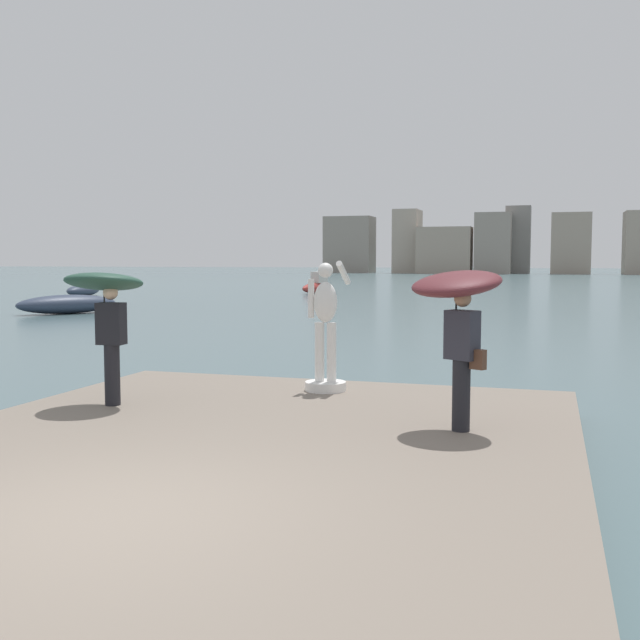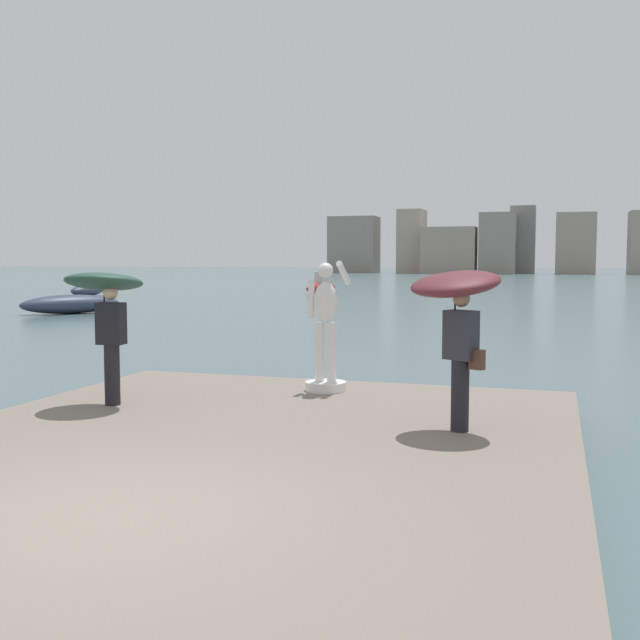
% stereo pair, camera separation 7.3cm
% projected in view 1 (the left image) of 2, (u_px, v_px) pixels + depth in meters
% --- Properties ---
extents(ground_plane, '(400.00, 400.00, 0.00)m').
position_uv_depth(ground_plane, '(490.00, 302.00, 44.32)').
color(ground_plane, '#4C666B').
extents(pier, '(7.71, 10.16, 0.40)m').
position_uv_depth(pier, '(217.00, 469.00, 8.19)').
color(pier, slate).
rests_on(pier, ground).
extents(statue_white_figure, '(0.66, 0.89, 2.08)m').
position_uv_depth(statue_white_figure, '(326.00, 337.00, 11.93)').
color(statue_white_figure, white).
rests_on(statue_white_figure, pier).
extents(onlooker_left, '(1.20, 1.22, 1.96)m').
position_uv_depth(onlooker_left, '(106.00, 298.00, 10.72)').
color(onlooker_left, black).
rests_on(onlooker_left, pier).
extents(onlooker_right, '(1.50, 1.51, 2.03)m').
position_uv_depth(onlooker_right, '(458.00, 302.00, 9.13)').
color(onlooker_right, black).
rests_on(onlooker_right, pier).
extents(boat_near, '(1.45, 5.08, 1.60)m').
position_uv_depth(boat_near, '(318.00, 286.00, 56.29)').
color(boat_near, '#9E2D28').
rests_on(boat_near, ground).
extents(boat_leftward, '(1.55, 3.61, 0.79)m').
position_uv_depth(boat_leftward, '(83.00, 290.00, 51.56)').
color(boat_leftward, '#2D384C').
rests_on(boat_leftward, ground).
extents(boat_rightward, '(3.85, 4.65, 0.88)m').
position_uv_depth(boat_rightward, '(67.00, 304.00, 34.73)').
color(boat_rightward, '#2D384C').
rests_on(boat_rightward, ground).
extents(distant_skyline, '(80.11, 11.57, 12.39)m').
position_uv_depth(distant_skyline, '(522.00, 245.00, 136.04)').
color(distant_skyline, gray).
rests_on(distant_skyline, ground).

